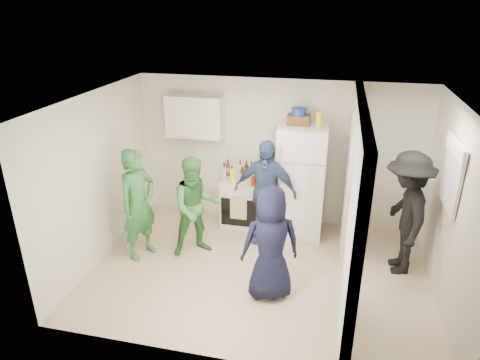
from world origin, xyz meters
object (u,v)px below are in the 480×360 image
person_green_center (196,207)px  fridge (301,181)px  person_green_left (138,205)px  person_denim (265,192)px  person_navy (271,244)px  person_nook (405,214)px  wicker_basket (298,120)px  blue_bowl (299,111)px  stove (243,202)px  yellow_cup_stack_top (319,120)px

person_green_center → fridge: bearing=2.5°
person_green_left → person_green_center: (0.81, 0.27, -0.08)m
person_denim → person_navy: 1.41m
person_green_left → person_denim: size_ratio=1.00×
person_green_left → person_nook: (3.80, 0.48, 0.05)m
wicker_basket → blue_bowl: bearing=0.0°
person_nook → stove: bearing=-112.2°
person_nook → person_denim: bearing=-103.8°
fridge → blue_bowl: size_ratio=7.73×
wicker_basket → person_navy: 2.19m
person_green_center → yellow_cup_stack_top: bearing=-3.7°
stove → person_navy: 2.03m
fridge → person_green_left: size_ratio=1.08×
wicker_basket → blue_bowl: 0.13m
stove → blue_bowl: 1.86m
wicker_basket → person_navy: (-0.11, -1.86, -1.15)m
yellow_cup_stack_top → person_navy: (-0.43, -1.71, -1.20)m
person_denim → person_nook: person_nook is taller
stove → yellow_cup_stack_top: 1.97m
stove → person_green_left: size_ratio=0.49×
stove → yellow_cup_stack_top: bearing=-6.2°
fridge → person_navy: fridge is taller
person_nook → blue_bowl: bearing=-121.5°
fridge → person_green_center: size_ratio=1.19×
wicker_basket → person_green_center: 2.08m
stove → fridge: fridge is taller
yellow_cup_stack_top → person_green_left: (-2.49, -1.18, -1.12)m
yellow_cup_stack_top → person_denim: 1.39m
blue_bowl → person_denim: size_ratio=0.14×
yellow_cup_stack_top → person_denim: yellow_cup_stack_top is taller
yellow_cup_stack_top → person_nook: yellow_cup_stack_top is taller
person_denim → yellow_cup_stack_top: bearing=29.9°
stove → yellow_cup_stack_top: size_ratio=3.37×
fridge → person_denim: bearing=-139.6°
stove → person_denim: 0.79m
blue_bowl → person_green_left: blue_bowl is taller
person_green_left → person_denim: (1.76, 0.84, 0.00)m
wicker_basket → person_nook: wicker_basket is taller
person_green_center → person_nook: size_ratio=0.86×
stove → person_green_center: 1.20m
fridge → person_nook: (1.52, -0.80, -0.02)m
fridge → yellow_cup_stack_top: yellow_cup_stack_top is taller
blue_bowl → person_nook: 2.17m
stove → person_navy: bearing=-67.3°
stove → person_denim: person_denim is taller
person_green_left → wicker_basket: bearing=-35.8°
yellow_cup_stack_top → person_green_left: bearing=-154.7°
fridge → person_nook: fridge is taller
wicker_basket → fridge: bearing=-26.6°
stove → fridge: (0.98, -0.03, 0.51)m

